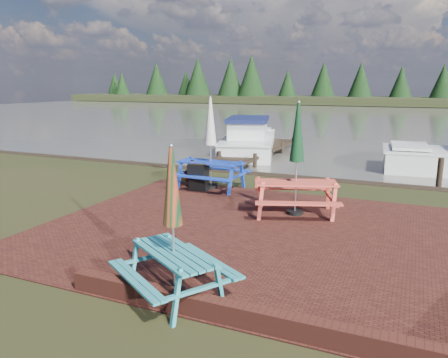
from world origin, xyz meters
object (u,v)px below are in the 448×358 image
at_px(jetty, 255,151).
at_px(picnic_table_blue, 211,157).
at_px(picnic_table_teal, 174,245).
at_px(chalkboard, 198,177).
at_px(person, 192,160).
at_px(boat_jetty, 249,142).
at_px(picnic_table_red, 296,177).

bearing_deg(jetty, picnic_table_blue, -81.53).
distance_m(picnic_table_teal, chalkboard, 6.58).
xyz_separation_m(chalkboard, person, (-0.46, 0.46, 0.41)).
bearing_deg(boat_jetty, picnic_table_red, -79.47).
height_order(jetty, boat_jetty, boat_jetty).
xyz_separation_m(picnic_table_teal, chalkboard, (-2.64, 6.02, -0.37)).
bearing_deg(chalkboard, boat_jetty, 93.92).
height_order(picnic_table_blue, chalkboard, picnic_table_blue).
height_order(picnic_table_blue, jetty, picnic_table_blue).
height_order(picnic_table_teal, picnic_table_blue, picnic_table_blue).
relative_size(chalkboard, person, 0.50).
bearing_deg(person, boat_jetty, -103.80).
bearing_deg(chalkboard, picnic_table_teal, -72.81).
bearing_deg(picnic_table_blue, picnic_table_red, -25.57).
distance_m(picnic_table_blue, chalkboard, 0.74).
relative_size(jetty, boat_jetty, 1.26).
height_order(boat_jetty, person, person).
bearing_deg(person, jetty, -108.45).
height_order(chalkboard, person, person).
distance_m(picnic_table_red, chalkboard, 3.51).
xyz_separation_m(picnic_table_red, picnic_table_blue, (-3.08, 1.65, 0.01)).
bearing_deg(boat_jetty, jetty, -72.95).
xyz_separation_m(picnic_table_red, boat_jetty, (-4.84, 9.75, -0.57)).
relative_size(picnic_table_red, boat_jetty, 0.38).
relative_size(picnic_table_blue, chalkboard, 3.30).
xyz_separation_m(picnic_table_blue, chalkboard, (-0.18, -0.48, -0.54)).
relative_size(picnic_table_blue, jetty, 0.31).
distance_m(picnic_table_blue, jetty, 7.11).
bearing_deg(chalkboard, picnic_table_red, -26.33).
bearing_deg(picnic_table_teal, boat_jetty, 138.45).
distance_m(picnic_table_red, person, 4.07).
distance_m(picnic_table_teal, picnic_table_red, 4.88).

